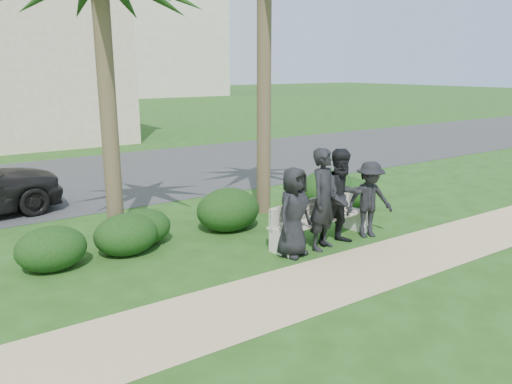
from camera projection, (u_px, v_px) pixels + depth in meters
ground at (267, 247)px, 9.43m from camera, size 160.00×160.00×0.00m
footpath at (331, 279)px, 7.98m from camera, size 30.00×1.60×0.01m
asphalt_street at (122, 174)px, 15.86m from camera, size 160.00×8.00×0.01m
stucco_bldg_right at (19, 59)px, 22.47m from camera, size 8.40×8.40×7.30m
park_bench at (320, 223)px, 9.68m from camera, size 2.34×0.79×0.80m
man_a at (294, 212)px, 8.81m from camera, size 0.90×0.72×1.62m
man_b at (324, 199)px, 9.14m from camera, size 0.80×0.66×1.89m
man_c at (342, 197)px, 9.40m from camera, size 0.98×0.81×1.84m
man_d at (369, 200)px, 9.84m from camera, size 1.11×0.85×1.52m
hedge_a at (51, 247)px, 8.32m from camera, size 1.16×0.96×0.76m
hedge_b at (143, 226)px, 9.51m from camera, size 1.09×0.90×0.71m
hedge_c at (228, 209)px, 10.36m from camera, size 1.36×1.13×0.89m
hedge_d at (228, 206)px, 10.69m from camera, size 1.27×1.05×0.83m
hedge_e at (328, 188)px, 11.95m from camera, size 1.47×1.22×0.96m
hedge_f at (348, 191)px, 12.06m from camera, size 1.17×0.97×0.76m
hedge_extra at (126, 233)px, 9.02m from camera, size 1.16×0.96×0.76m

